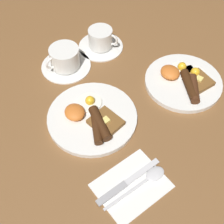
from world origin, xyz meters
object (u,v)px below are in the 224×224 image
object	(u,v)px
breakfast_plate_near	(92,117)
spoon	(150,178)
teacup_near	(65,59)
teacup_far	(101,40)
breakfast_plate_far	(184,81)
knife	(125,184)

from	to	relation	value
breakfast_plate_near	spoon	xyz separation A→B (m)	(0.24, 0.02, -0.00)
teacup_near	teacup_far	world-z (taller)	teacup_near
breakfast_plate_far	breakfast_plate_near	bearing A→B (deg)	-97.07
breakfast_plate_far	teacup_far	distance (m)	0.32
breakfast_plate_near	teacup_near	distance (m)	0.24
breakfast_plate_near	teacup_far	world-z (taller)	teacup_far
knife	teacup_far	bearing A→B (deg)	60.61
breakfast_plate_far	knife	distance (m)	0.40
breakfast_plate_near	teacup_far	bearing A→B (deg)	143.10
teacup_near	spoon	bearing A→B (deg)	-2.26
breakfast_plate_near	knife	xyz separation A→B (m)	(0.22, -0.04, -0.01)
teacup_near	knife	distance (m)	0.46
knife	spoon	xyz separation A→B (m)	(0.02, 0.06, 0.00)
breakfast_plate_far	spoon	xyz separation A→B (m)	(0.20, -0.30, -0.01)
teacup_near	breakfast_plate_near	bearing A→B (deg)	-9.90
breakfast_plate_far	knife	world-z (taller)	breakfast_plate_far
teacup_far	knife	bearing A→B (deg)	-25.83
teacup_near	teacup_far	distance (m)	0.15
breakfast_plate_far	teacup_near	size ratio (longest dim) A/B	1.48
teacup_near	spoon	world-z (taller)	teacup_near
breakfast_plate_far	teacup_far	bearing A→B (deg)	-156.86
knife	spoon	world-z (taller)	spoon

